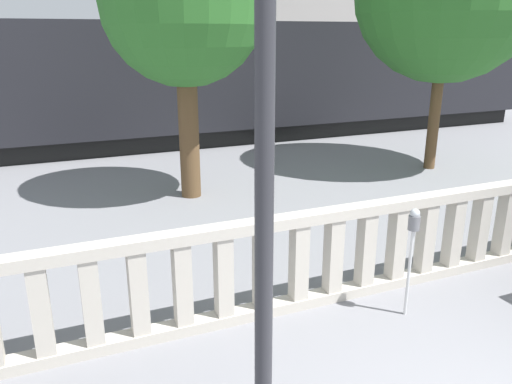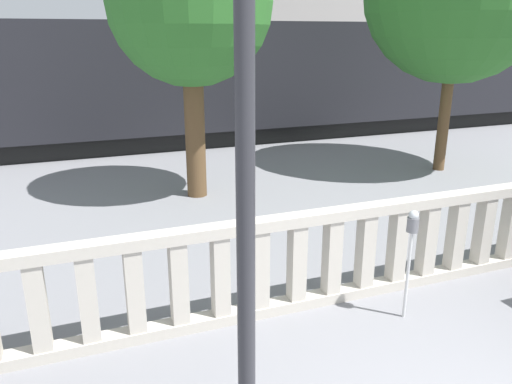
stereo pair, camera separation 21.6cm
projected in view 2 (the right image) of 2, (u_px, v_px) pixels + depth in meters
name	position (u px, v px, depth m)	size (l,w,h in m)	color
balustrade	(332.00, 256.00, 6.59)	(12.93, 0.24, 1.31)	#BCB5A8
parking_meter	(412.00, 235.00, 6.06)	(0.14, 0.14, 1.45)	silver
train_near	(264.00, 79.00, 16.79)	(22.09, 2.63, 4.42)	black
train_far	(46.00, 67.00, 24.74)	(18.36, 2.84, 4.14)	black
building_block	(267.00, 4.00, 32.08)	(11.92, 7.11, 10.52)	gray
tree_right	(190.00, 4.00, 9.98)	(3.35, 3.35, 5.74)	brown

